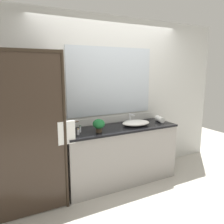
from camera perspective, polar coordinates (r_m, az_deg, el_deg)
ground_plane at (r=3.81m, az=2.09°, el=-17.05°), size 8.00×8.00×0.00m
wall_back_with_mirror at (r=3.70m, az=-0.42°, el=3.49°), size 4.40×0.06×2.60m
vanity_cabinet at (r=3.63m, az=2.06°, el=-10.68°), size 1.80×0.58×0.90m
shower_enclosure at (r=2.86m, az=-18.63°, el=-4.97°), size 1.20×0.59×2.00m
sink_basin at (r=3.60m, az=6.09°, el=-2.76°), size 0.46×0.33×0.08m
faucet at (r=3.74m, az=4.63°, el=-1.98°), size 0.17×0.16×0.16m
potted_plant at (r=3.19m, az=-3.36°, el=-3.20°), size 0.17×0.17×0.19m
amenity_bottle_lotion at (r=3.21m, az=-8.08°, el=-4.31°), size 0.03×0.03×0.10m
amenity_bottle_shampoo at (r=3.09m, az=-8.58°, el=-5.01°), size 0.03×0.03×0.09m
rolled_towel_near_edge at (r=3.89m, az=12.01°, el=-1.79°), size 0.14×0.21×0.10m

